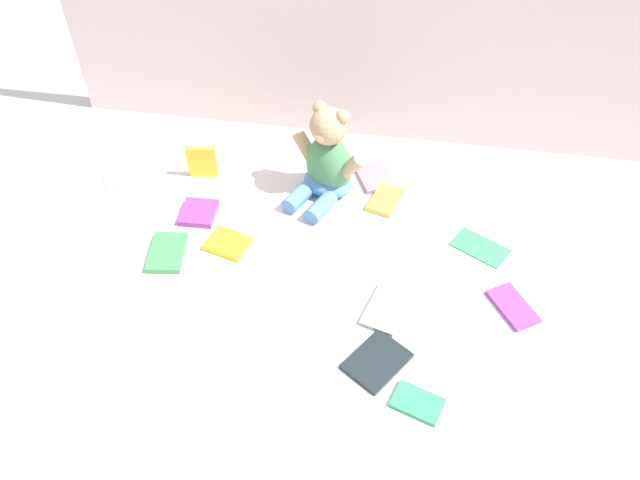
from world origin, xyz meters
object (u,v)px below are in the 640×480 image
(book_case_5, at_px, (386,310))
(book_case_9, at_px, (121,179))
(book_case_10, at_px, (167,253))
(book_case_6, at_px, (199,213))
(book_case_8, at_px, (375,176))
(book_case_4, at_px, (202,162))
(book_case_2, at_px, (377,361))
(book_case_11, at_px, (418,403))
(book_case_7, at_px, (480,247))
(book_case_0, at_px, (385,200))
(book_case_1, at_px, (513,306))
(book_case_3, at_px, (228,244))
(teddy_bear, at_px, (327,163))

(book_case_5, distance_m, book_case_9, 0.85)
(book_case_5, relative_size, book_case_10, 0.98)
(book_case_6, bearing_deg, book_case_8, 114.33)
(book_case_4, relative_size, book_case_6, 1.03)
(book_case_2, distance_m, book_case_11, 0.13)
(book_case_2, xyz_separation_m, book_case_7, (0.22, 0.38, -0.00))
(book_case_5, bearing_deg, book_case_9, 172.23)
(book_case_0, bearing_deg, book_case_10, -134.92)
(book_case_0, relative_size, book_case_2, 0.85)
(book_case_9, relative_size, book_case_10, 0.74)
(book_case_4, height_order, book_case_8, book_case_4)
(book_case_8, relative_size, book_case_11, 1.22)
(book_case_1, xyz_separation_m, book_case_11, (-0.20, -0.28, -0.00))
(book_case_3, relative_size, book_case_11, 1.01)
(book_case_1, height_order, book_case_9, book_case_1)
(book_case_7, distance_m, book_case_10, 0.78)
(book_case_5, distance_m, book_case_6, 0.57)
(book_case_1, xyz_separation_m, book_case_8, (-0.36, 0.41, 0.00))
(book_case_5, relative_size, book_case_8, 1.03)
(book_case_2, bearing_deg, book_case_4, 169.11)
(book_case_1, bearing_deg, teddy_bear, -67.29)
(teddy_bear, xyz_separation_m, book_case_7, (0.41, -0.15, -0.10))
(book_case_3, height_order, book_case_9, book_case_3)
(book_case_7, bearing_deg, book_case_11, -166.69)
(book_case_7, bearing_deg, teddy_bear, 98.97)
(teddy_bear, relative_size, book_case_5, 2.13)
(book_case_11, bearing_deg, book_case_2, 65.17)
(book_case_8, bearing_deg, book_case_7, 116.14)
(book_case_1, bearing_deg, book_case_11, 21.52)
(book_case_4, bearing_deg, book_case_9, -175.75)
(book_case_7, height_order, book_case_10, book_case_10)
(book_case_2, relative_size, book_case_10, 1.03)
(book_case_7, bearing_deg, book_case_2, 178.67)
(teddy_bear, distance_m, book_case_3, 0.34)
(book_case_9, relative_size, book_case_11, 0.95)
(teddy_bear, relative_size, book_case_6, 2.75)
(teddy_bear, bearing_deg, book_case_0, 17.74)
(book_case_8, bearing_deg, book_case_5, 73.12)
(book_case_2, bearing_deg, book_case_6, 177.21)
(book_case_4, bearing_deg, book_case_1, -31.12)
(book_case_2, distance_m, book_case_9, 0.91)
(book_case_2, relative_size, book_case_4, 1.31)
(book_case_0, bearing_deg, book_case_8, 128.56)
(book_case_7, relative_size, book_case_10, 1.06)
(book_case_4, height_order, book_case_7, book_case_4)
(book_case_3, xyz_separation_m, book_case_11, (0.50, -0.37, -0.00))
(book_case_3, xyz_separation_m, book_case_6, (-0.11, 0.10, 0.00))
(teddy_bear, xyz_separation_m, book_case_6, (-0.32, -0.15, -0.09))
(book_case_8, bearing_deg, book_case_11, 77.13)
(book_case_2, distance_m, book_case_6, 0.64)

